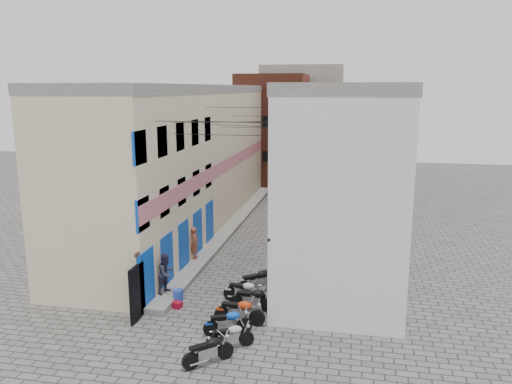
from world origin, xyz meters
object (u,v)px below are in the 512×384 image
Objects in this scene: motorcycle_d at (240,310)px; red_crate at (177,305)px; motorcycle_c at (228,321)px; water_jug_far at (180,295)px; motorcycle_a at (208,349)px; motorcycle_e at (253,298)px; person_b at (166,273)px; person_a at (195,243)px; water_jug_near at (177,297)px; motorcycle_f at (244,290)px; motorcycle_b at (230,335)px; motorcycle_g at (259,279)px.

red_crate is at bearing -105.32° from motorcycle_d.
water_jug_far is (-2.74, 2.49, -0.28)m from motorcycle_c.
motorcycle_a is 2.98m from motorcycle_d.
motorcycle_e is 3.92m from person_b.
person_b is at bearing -150.98° from motorcycle_c.
person_a reaches higher than water_jug_near.
motorcycle_f is at bearing -170.46° from motorcycle_d.
motorcycle_a is 2.09m from motorcycle_c.
motorcycle_g is (0.08, 4.85, 0.13)m from motorcycle_b.
person_a reaches higher than motorcycle_d.
motorcycle_b is at bearing -169.08° from person_a.
motorcycle_c reaches higher than red_crate.
water_jug_near is (-3.07, 3.16, -0.21)m from motorcycle_b.
motorcycle_f is 2.84m from red_crate.
motorcycle_d is 1.21× the size of person_a.
motorcycle_d is 0.92× the size of motorcycle_g.
motorcycle_d reaches higher than motorcycle_a.
motorcycle_f is at bearing -61.07° from motorcycle_g.
motorcycle_a is at bearing -57.03° from red_crate.
person_a is 3.41× the size of water_jug_far.
motorcycle_d is 7.22m from person_a.
motorcycle_g is 4.00m from person_b.
motorcycle_b is 0.92× the size of motorcycle_f.
motorcycle_f reaches higher than water_jug_far.
water_jug_near is at bearing -101.02° from person_b.
water_jug_far is at bearing -76.99° from motorcycle_f.
water_jug_far is 0.75m from red_crate.
water_jug_far is 1.21× the size of red_crate.
red_crate is (-3.01, -2.13, -0.50)m from motorcycle_g.
water_jug_near is (-3.24, 0.13, -0.27)m from motorcycle_e.
person_b is (-3.35, 2.60, 0.59)m from motorcycle_c.
motorcycle_e is at bearing 129.51° from motorcycle_a.
person_b reaches higher than motorcycle_f.
motorcycle_e reaches higher than motorcycle_f.
water_jug_far is at bearing -155.44° from motorcycle_c.
person_b is 3.59× the size of water_jug_far.
red_crate is (-2.94, 2.72, -0.37)m from motorcycle_b.
motorcycle_g is at bearing 24.04° from water_jug_far.
motorcycle_d is 1.05× the size of motorcycle_e.
water_jug_far is at bearing 89.50° from water_jug_near.
motorcycle_a is 5.73m from person_b.
motorcycle_b reaches higher than red_crate.
motorcycle_a is at bearing -4.67° from motorcycle_d.
motorcycle_d is at bearing 131.02° from motorcycle_a.
person_a is (-3.93, 3.12, 0.45)m from motorcycle_g.
motorcycle_d is at bearing -11.34° from motorcycle_e.
motorcycle_g is at bearing -143.33° from person_a.
motorcycle_a is at bearing -60.15° from water_jug_far.
motorcycle_f reaches higher than motorcycle_c.
motorcycle_f is 4.61× the size of red_crate.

